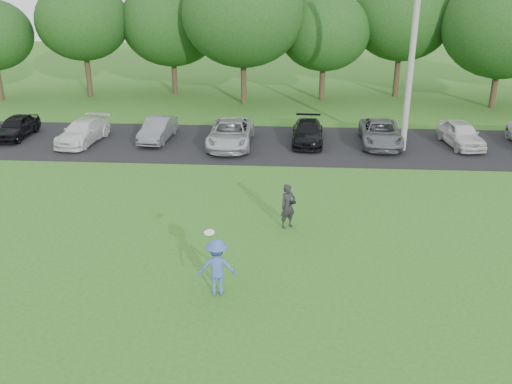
# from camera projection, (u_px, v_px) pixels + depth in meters

# --- Properties ---
(ground) EXTENTS (100.00, 100.00, 0.00)m
(ground) POSITION_uv_depth(u_px,v_px,m) (248.00, 279.00, 16.43)
(ground) COLOR #2C641C
(ground) RESTS_ON ground
(parking_lot) EXTENTS (32.00, 6.50, 0.03)m
(parking_lot) POSITION_uv_depth(u_px,v_px,m) (269.00, 144.00, 28.44)
(parking_lot) COLOR black
(parking_lot) RESTS_ON ground
(utility_pole) EXTENTS (0.28, 0.28, 9.56)m
(utility_pole) POSITION_uv_depth(u_px,v_px,m) (413.00, 50.00, 25.74)
(utility_pole) COLOR gray
(utility_pole) RESTS_ON ground
(frisbee_player) EXTENTS (1.10, 0.74, 2.02)m
(frisbee_player) POSITION_uv_depth(u_px,v_px,m) (217.00, 267.00, 15.47)
(frisbee_player) COLOR #3C5CA9
(frisbee_player) RESTS_ON ground
(camera_bystander) EXTENTS (0.68, 0.63, 1.57)m
(camera_bystander) POSITION_uv_depth(u_px,v_px,m) (288.00, 206.00, 19.35)
(camera_bystander) COLOR black
(camera_bystander) RESTS_ON ground
(parked_cars) EXTENTS (27.80, 5.03, 1.23)m
(parked_cars) POSITION_uv_depth(u_px,v_px,m) (291.00, 133.00, 28.21)
(parked_cars) COLOR black
(parked_cars) RESTS_ON parking_lot
(tree_row) EXTENTS (42.39, 9.85, 8.64)m
(tree_row) POSITION_uv_depth(u_px,v_px,m) (301.00, 23.00, 35.51)
(tree_row) COLOR #38281C
(tree_row) RESTS_ON ground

